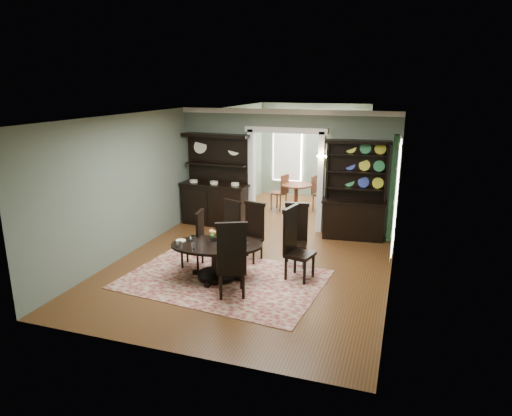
% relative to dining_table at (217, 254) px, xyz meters
% --- Properties ---
extents(room, '(5.51, 6.01, 3.01)m').
position_rel_dining_table_xyz_m(room, '(0.40, 0.51, 1.10)').
color(room, brown).
rests_on(room, ground).
extents(parlor, '(3.51, 3.50, 3.01)m').
position_rel_dining_table_xyz_m(parlor, '(0.40, 6.00, 1.04)').
color(parlor, brown).
rests_on(parlor, ground).
extents(doorway_trim, '(2.08, 0.25, 2.57)m').
position_rel_dining_table_xyz_m(doorway_trim, '(0.40, 3.47, 1.14)').
color(doorway_trim, white).
rests_on(doorway_trim, floor).
extents(right_window, '(0.15, 1.47, 2.12)m').
position_rel_dining_table_xyz_m(right_window, '(3.10, 1.40, 1.12)').
color(right_window, white).
rests_on(right_window, wall_right).
extents(wall_sconce, '(0.27, 0.21, 0.21)m').
position_rel_dining_table_xyz_m(wall_sconce, '(1.35, 3.32, 1.41)').
color(wall_sconce, gold).
rests_on(wall_sconce, back_wall_right).
extents(rug, '(3.89, 2.87, 0.01)m').
position_rel_dining_table_xyz_m(rug, '(0.15, -0.05, -0.47)').
color(rug, maroon).
rests_on(rug, floor).
extents(dining_table, '(1.98, 1.98, 0.68)m').
position_rel_dining_table_xyz_m(dining_table, '(0.00, 0.00, 0.00)').
color(dining_table, black).
rests_on(dining_table, rug).
extents(centerpiece, '(1.49, 0.96, 0.24)m').
position_rel_dining_table_xyz_m(centerpiece, '(-0.02, 0.09, 0.28)').
color(centerpiece, silver).
rests_on(centerpiece, dining_table).
extents(chair_far_left, '(0.56, 0.55, 1.21)m').
position_rel_dining_table_xyz_m(chair_far_left, '(-0.22, 1.23, 0.16)').
color(chair_far_left, black).
rests_on(chair_far_left, rug).
extents(chair_far_mid, '(0.53, 0.51, 1.23)m').
position_rel_dining_table_xyz_m(chair_far_mid, '(0.34, 1.13, 0.17)').
color(chair_far_mid, black).
rests_on(chair_far_mid, rug).
extents(chair_far_right, '(0.55, 0.53, 1.28)m').
position_rel_dining_table_xyz_m(chair_far_right, '(1.26, 1.16, 0.20)').
color(chair_far_right, black).
rests_on(chair_far_right, rug).
extents(chair_end_left, '(0.47, 0.49, 1.18)m').
position_rel_dining_table_xyz_m(chair_end_left, '(-0.60, 0.38, 0.14)').
color(chair_end_left, black).
rests_on(chair_end_left, rug).
extents(chair_end_right, '(0.59, 0.61, 1.40)m').
position_rel_dining_table_xyz_m(chair_end_right, '(1.39, 0.47, 0.26)').
color(chair_end_right, black).
rests_on(chair_end_right, rug).
extents(chair_near, '(0.68, 0.66, 1.40)m').
position_rel_dining_table_xyz_m(chair_near, '(0.58, -0.71, 0.26)').
color(chair_near, black).
rests_on(chair_near, rug).
extents(sideboard, '(1.82, 0.72, 2.37)m').
position_rel_dining_table_xyz_m(sideboard, '(-1.40, 3.19, 0.35)').
color(sideboard, black).
rests_on(sideboard, floor).
extents(welsh_dresser, '(1.55, 0.70, 2.35)m').
position_rel_dining_table_xyz_m(welsh_dresser, '(2.17, 3.21, 0.37)').
color(welsh_dresser, black).
rests_on(welsh_dresser, floor).
extents(parlor_table, '(0.88, 0.88, 0.82)m').
position_rel_dining_table_xyz_m(parlor_table, '(0.33, 5.00, 0.06)').
color(parlor_table, '#582B19').
rests_on(parlor_table, parlor_floor).
extents(parlor_chair_left, '(0.49, 0.48, 1.06)m').
position_rel_dining_table_xyz_m(parlor_chair_left, '(-0.14, 5.05, 0.09)').
color(parlor_chair_left, '#582B19').
rests_on(parlor_chair_left, parlor_floor).
extents(parlor_chair_right, '(0.46, 0.45, 1.02)m').
position_rel_dining_table_xyz_m(parlor_chair_right, '(0.89, 5.39, 0.07)').
color(parlor_chair_right, '#582B19').
rests_on(parlor_chair_right, parlor_floor).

